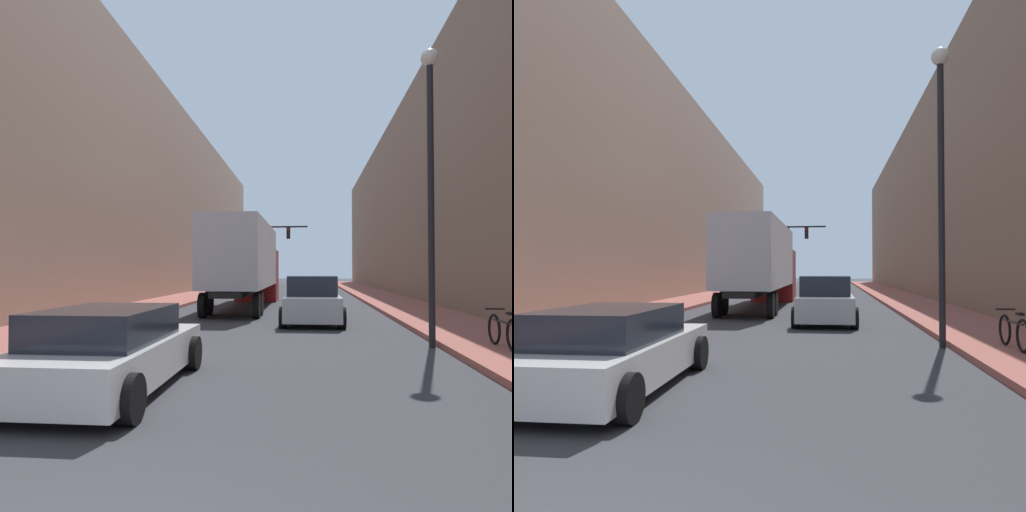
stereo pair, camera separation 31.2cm
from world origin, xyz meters
TOP-DOWN VIEW (x-y plane):
  - sidewalk_right at (6.30, 30.00)m, footprint 3.12×80.00m
  - sidewalk_left at (-6.30, 30.00)m, footprint 3.12×80.00m
  - building_right at (10.86, 30.00)m, footprint 6.00×80.00m
  - building_left at (-10.86, 30.00)m, footprint 6.00×80.00m
  - semi_truck at (-1.52, 22.35)m, footprint 2.44×13.29m
  - sedan_car at (-1.59, 5.25)m, footprint 2.10×4.70m
  - suv_car at (1.68, 15.46)m, footprint 2.15×4.52m
  - traffic_signal_gantry at (-2.84, 37.33)m, footprint 6.22×0.35m
  - street_lamp at (4.59, 10.26)m, footprint 0.44×0.44m
  - parked_bicycle at (5.91, 9.31)m, footprint 0.44×1.82m

SIDE VIEW (x-z plane):
  - sidewalk_right at x=6.30m, z-range 0.00..0.15m
  - sidewalk_left at x=-6.30m, z-range 0.00..0.15m
  - parked_bicycle at x=5.91m, z-range 0.10..0.96m
  - sedan_car at x=-1.59m, z-range -0.02..1.29m
  - suv_car at x=1.68m, z-range -0.05..1.64m
  - semi_truck at x=-1.52m, z-range 0.26..4.33m
  - traffic_signal_gantry at x=-2.84m, z-range 1.22..6.84m
  - street_lamp at x=4.59m, z-range 0.99..8.43m
  - building_right at x=10.86m, z-range 0.00..13.28m
  - building_left at x=-10.86m, z-range 0.00..14.20m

